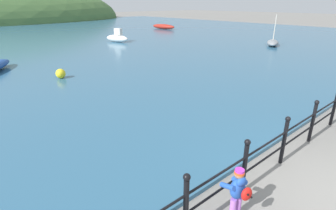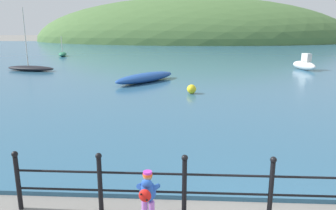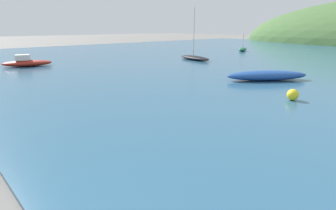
{
  "view_description": "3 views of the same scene",
  "coord_description": "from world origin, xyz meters",
  "views": [
    {
      "loc": [
        -5.25,
        -0.76,
        3.57
      ],
      "look_at": [
        -0.64,
        4.54,
        0.82
      ],
      "focal_mm": 28.0,
      "sensor_mm": 36.0,
      "label": 1
    },
    {
      "loc": [
        -1.32,
        -4.07,
        3.53
      ],
      "look_at": [
        -1.84,
        5.66,
        1.1
      ],
      "focal_mm": 35.0,
      "sensor_mm": 36.0,
      "label": 2
    },
    {
      "loc": [
        3.0,
        1.19,
        3.01
      ],
      "look_at": [
        -2.34,
        6.29,
        0.8
      ],
      "focal_mm": 28.0,
      "sensor_mm": 36.0,
      "label": 3
    }
  ],
  "objects": [
    {
      "name": "boat_mid_harbor",
      "position": [
        -14.67,
        30.97,
        0.34
      ],
      "size": [
        1.25,
        2.24,
        2.15
      ],
      "color": "#287551",
      "rests_on": "water"
    },
    {
      "name": "boat_white_sailboat",
      "position": [
        -3.74,
        15.38,
        0.37
      ],
      "size": [
        3.75,
        4.37,
        0.55
      ],
      "color": "#1E4793",
      "rests_on": "water"
    },
    {
      "name": "boat_far_right",
      "position": [
        -19.16,
        7.29,
        0.39
      ],
      "size": [
        2.39,
        3.7,
        0.89
      ],
      "color": "maroon",
      "rests_on": "water"
    },
    {
      "name": "mooring_buoy",
      "position": [
        -1.01,
        12.13,
        0.33
      ],
      "size": [
        0.47,
        0.47,
        0.47
      ],
      "primitive_type": "sphere",
      "color": "yellow",
      "rests_on": "water"
    },
    {
      "name": "boat_nearest_quay",
      "position": [
        -12.93,
        19.78,
        0.32
      ],
      "size": [
        3.98,
        1.81,
        4.59
      ],
      "color": "black",
      "rests_on": "water"
    }
  ]
}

